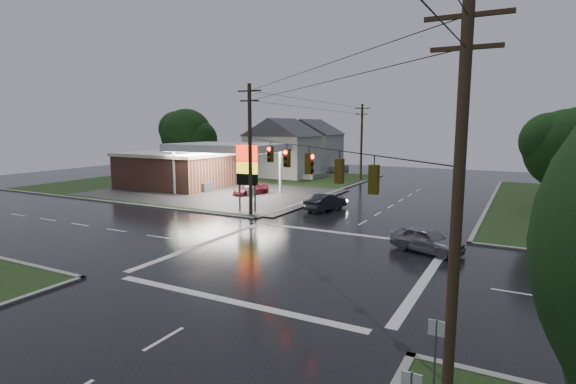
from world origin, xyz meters
The scene contains 15 objects.
ground centered at (0.00, 0.00, 0.00)m, with size 120.00×120.00×0.00m, color black.
grass_nw centered at (-26.00, 26.00, 0.04)m, with size 36.00×36.00×0.08m, color black.
gas_station centered at (-25.68, 19.70, 2.55)m, with size 26.20×18.00×5.60m.
pylon_sign centered at (-10.50, 10.50, 4.01)m, with size 2.00×0.35×6.00m.
utility_pole_nw centered at (-9.50, 9.50, 5.72)m, with size 2.20×0.32×11.00m.
utility_pole_se centered at (9.50, -9.50, 5.72)m, with size 2.20×0.32×11.00m.
utility_pole_n centered at (-9.50, 38.00, 5.47)m, with size 2.20×0.32×10.50m.
traffic_signals centered at (0.02, -0.02, 6.48)m, with size 26.87×26.87×1.47m.
house_near centered at (-20.95, 36.00, 4.41)m, with size 11.05×8.48×8.60m.
house_far centered at (-21.95, 48.00, 4.41)m, with size 11.05×8.48×8.60m.
tree_nw_behind centered at (-33.84, 29.99, 6.18)m, with size 8.93×7.60×10.00m.
tree_ne_near centered at (14.14, 21.99, 5.56)m, with size 7.99×6.80×8.98m.
car_north centered at (-4.72, 14.51, 0.75)m, with size 1.60×4.58×1.51m, color #21252A.
car_crossing centered at (6.09, 4.89, 0.76)m, with size 1.79×4.46×1.52m, color gray.
car_pump centered at (-15.30, 18.48, 0.62)m, with size 1.73×4.24×1.23m, color #58141B.
Camera 1 is at (11.10, -22.28, 7.62)m, focal length 28.00 mm.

